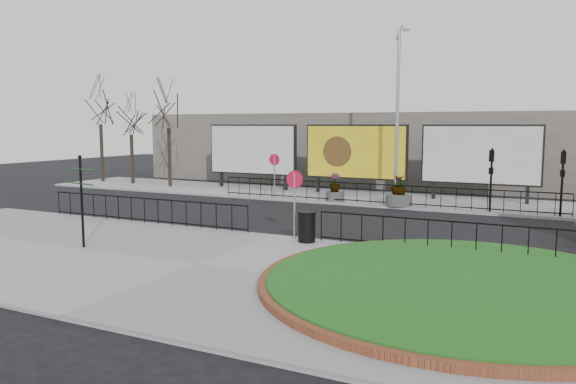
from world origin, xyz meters
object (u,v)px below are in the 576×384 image
Objects in this scene: lamp_post at (398,113)px; fingerpost_sign at (81,192)px; litter_bin at (307,227)px; planter_c at (400,195)px; billboard_mid at (356,152)px; planter_a at (335,190)px; planter_b at (397,195)px.

fingerpost_sign is (-6.27, -15.78, -2.84)m from lamp_post.
litter_bin is (0.11, -11.69, -4.16)m from lamp_post.
billboard_mid is at bearing 136.01° from planter_c.
planter_c reaches higher than litter_bin.
billboard_mid is 18.06m from fingerpost_sign.
billboard_mid reaches higher than litter_bin.
planter_a is 0.96× the size of planter_b.
planter_c is (6.96, 14.18, -1.31)m from fingerpost_sign.
fingerpost_sign reaches higher than planter_b.
lamp_post is at bearing 83.72° from fingerpost_sign.
litter_bin is at bearing -93.31° from planter_c.
billboard_mid is 3.95× the size of planter_b.
planter_a is (-0.00, -3.25, -1.92)m from billboard_mid.
fingerpost_sign is at bearing -116.15° from planter_c.
planter_a is (-3.01, -1.27, -4.14)m from lamp_post.
litter_bin is 10.10m from planter_c.
planter_c reaches higher than planter_b.
planter_b is (3.50, -0.33, -0.03)m from planter_a.
lamp_post reaches higher than billboard_mid.
planter_a is (3.26, 14.51, -1.30)m from fingerpost_sign.
billboard_mid is 3.77m from planter_a.
litter_bin is at bearing 48.10° from fingerpost_sign.
litter_bin is 0.69× the size of planter_c.
litter_bin is at bearing -77.15° from billboard_mid.
lamp_post reaches higher than fingerpost_sign.
planter_c is at bearing -43.99° from billboard_mid.
planter_a is at bearing -157.04° from lamp_post.
lamp_post is 8.56× the size of litter_bin.
lamp_post reaches higher than planter_a.
litter_bin is at bearing -92.18° from planter_b.
billboard_mid is 5.74× the size of litter_bin.
litter_bin is 0.72× the size of planter_a.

